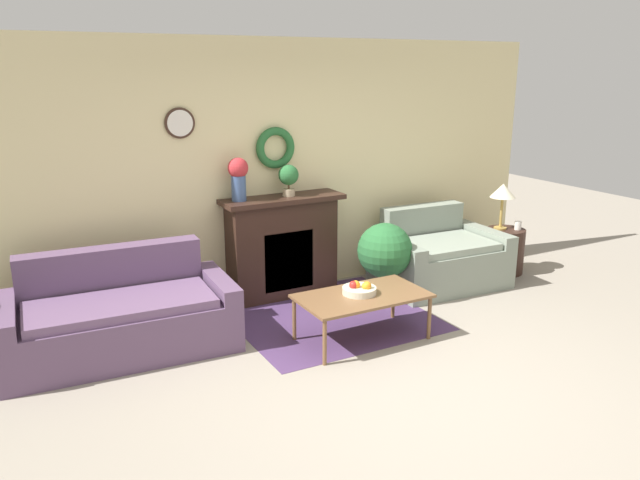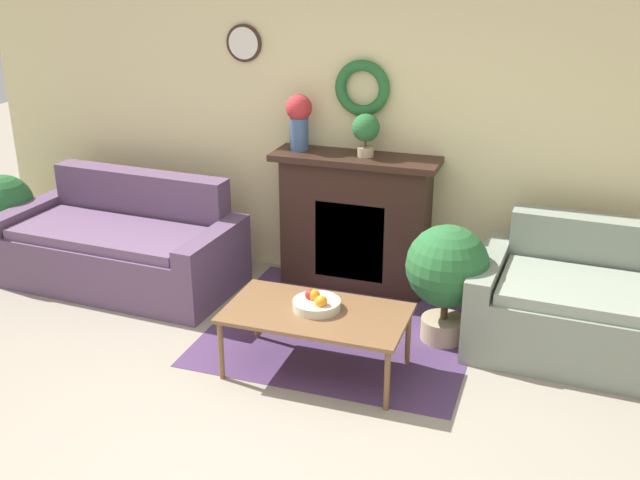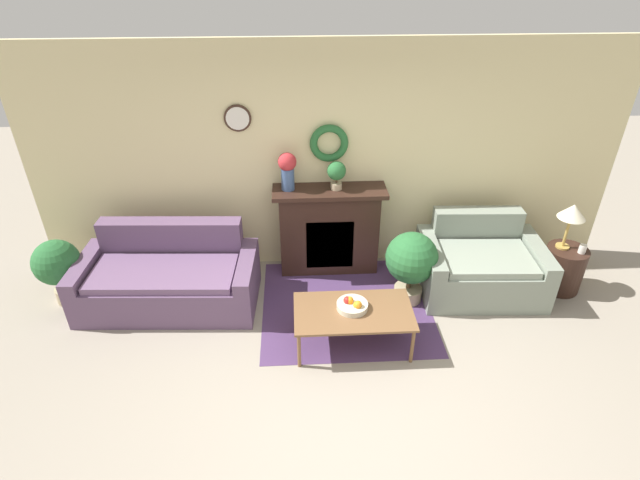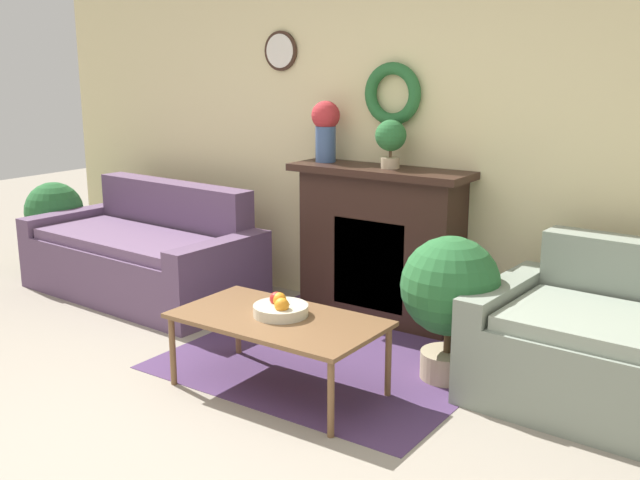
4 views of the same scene
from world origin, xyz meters
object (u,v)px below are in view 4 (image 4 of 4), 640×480
at_px(couch_left, 145,256).
at_px(potted_plant_floor_by_couch, 54,214).
at_px(potted_plant_floor_by_loveseat, 450,292).
at_px(fireplace, 380,244).
at_px(loveseat_right, 611,350).
at_px(vase_on_mantel_left, 326,127).
at_px(fruit_bowl, 280,308).
at_px(coffee_table, 278,323).
at_px(potted_plant_on_mantel, 391,139).

xyz_separation_m(couch_left, potted_plant_floor_by_couch, (-1.19, 0.05, 0.19)).
relative_size(potted_plant_floor_by_couch, potted_plant_floor_by_loveseat, 0.92).
bearing_deg(fireplace, potted_plant_floor_by_loveseat, -38.33).
xyz_separation_m(loveseat_right, vase_on_mantel_left, (-2.19, 0.50, 1.04)).
bearing_deg(fruit_bowl, coffee_table, -74.96).
relative_size(fireplace, coffee_table, 1.12).
distance_m(couch_left, potted_plant_floor_by_loveseat, 2.69).
bearing_deg(coffee_table, fireplace, 95.93).
bearing_deg(coffee_table, potted_plant_floor_by_couch, 164.58).
distance_m(fireplace, fruit_bowl, 1.34).
bearing_deg(fireplace, potted_plant_floor_by_couch, -170.67).
xyz_separation_m(fireplace, potted_plant_floor_by_loveseat, (0.85, -0.67, -0.03)).
relative_size(couch_left, potted_plant_floor_by_couch, 2.53).
relative_size(couch_left, potted_plant_floor_by_loveseat, 2.32).
bearing_deg(couch_left, loveseat_right, 3.89).
bearing_deg(potted_plant_floor_by_couch, coffee_table, -15.42).
distance_m(fireplace, loveseat_right, 1.80).
height_order(coffee_table, vase_on_mantel_left, vase_on_mantel_left).
bearing_deg(potted_plant_floor_by_couch, fruit_bowl, -14.87).
distance_m(loveseat_right, potted_plant_floor_by_couch, 4.74).
bearing_deg(coffee_table, potted_plant_on_mantel, 92.96).
relative_size(fireplace, loveseat_right, 0.93).
xyz_separation_m(loveseat_right, potted_plant_floor_by_loveseat, (-0.86, -0.18, 0.22)).
distance_m(fireplace, potted_plant_on_mantel, 0.75).
bearing_deg(fireplace, vase_on_mantel_left, 179.34).
bearing_deg(vase_on_mantel_left, couch_left, -157.75).
xyz_separation_m(couch_left, vase_on_mantel_left, (1.35, 0.55, 1.05)).
height_order(loveseat_right, coffee_table, loveseat_right).
relative_size(fruit_bowl, vase_on_mantel_left, 0.71).
bearing_deg(loveseat_right, coffee_table, -148.22).
distance_m(coffee_table, potted_plant_on_mantel, 1.63).
height_order(fruit_bowl, potted_plant_floor_by_couch, potted_plant_floor_by_couch).
bearing_deg(couch_left, coffee_table, -19.57).
xyz_separation_m(couch_left, potted_plant_floor_by_loveseat, (2.68, -0.13, 0.22)).
bearing_deg(loveseat_right, potted_plant_floor_by_couch, -177.21).
bearing_deg(fruit_bowl, fireplace, 95.68).
xyz_separation_m(couch_left, fruit_bowl, (1.96, -0.78, 0.17)).
bearing_deg(couch_left, vase_on_mantel_left, 25.25).
relative_size(potted_plant_on_mantel, potted_plant_floor_by_loveseat, 0.39).
xyz_separation_m(fireplace, potted_plant_on_mantel, (0.07, -0.01, 0.75)).
distance_m(couch_left, loveseat_right, 3.55).
xyz_separation_m(fruit_bowl, potted_plant_on_mantel, (-0.06, 1.32, 0.83)).
xyz_separation_m(couch_left, coffee_table, (1.97, -0.82, 0.09)).
bearing_deg(fruit_bowl, potted_plant_on_mantel, 92.62).
bearing_deg(potted_plant_floor_by_loveseat, potted_plant_on_mantel, 139.80).
height_order(loveseat_right, potted_plant_on_mantel, potted_plant_on_mantel).
distance_m(fruit_bowl, potted_plant_floor_by_loveseat, 0.98).
height_order(potted_plant_floor_by_couch, potted_plant_floor_by_loveseat, potted_plant_floor_by_loveseat).
bearing_deg(fruit_bowl, couch_left, 158.22).
bearing_deg(fireplace, fruit_bowl, -84.32).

